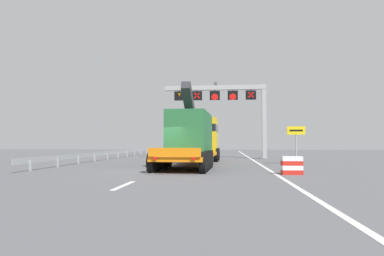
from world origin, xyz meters
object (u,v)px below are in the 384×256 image
object	(u,v)px
overhead_lane_gantry	(228,100)
exit_sign_yellow	(296,136)
crash_barrier_striped	(292,165)
heavy_haul_truck_orange	(195,137)

from	to	relation	value
overhead_lane_gantry	exit_sign_yellow	size ratio (longest dim) A/B	3.70
overhead_lane_gantry	exit_sign_yellow	distance (m)	10.20
crash_barrier_striped	overhead_lane_gantry	bearing A→B (deg)	100.48
overhead_lane_gantry	crash_barrier_striped	xyz separation A→B (m)	(2.92, -15.80, -5.28)
overhead_lane_gantry	exit_sign_yellow	bearing A→B (deg)	-60.40
heavy_haul_truck_orange	exit_sign_yellow	bearing A→B (deg)	-0.26
exit_sign_yellow	overhead_lane_gantry	bearing A→B (deg)	119.60
exit_sign_yellow	heavy_haul_truck_orange	bearing A→B (deg)	179.74
heavy_haul_truck_orange	exit_sign_yellow	size ratio (longest dim) A/B	5.18
overhead_lane_gantry	crash_barrier_striped	bearing A→B (deg)	-79.52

